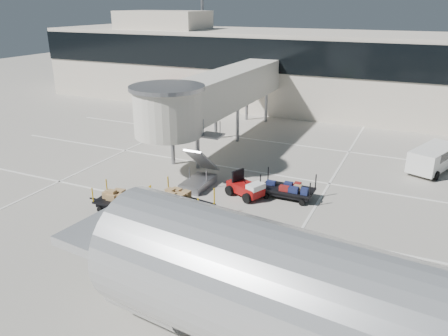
{
  "coord_description": "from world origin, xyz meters",
  "views": [
    {
      "loc": [
        10.69,
        -17.24,
        10.88
      ],
      "look_at": [
        0.88,
        3.97,
        2.0
      ],
      "focal_mm": 35.0,
      "sensor_mm": 36.0,
      "label": 1
    }
  ],
  "objects": [
    {
      "name": "suitcase_cart",
      "position": [
        4.1,
        5.81,
        0.51
      ],
      "size": [
        3.79,
        1.54,
        1.48
      ],
      "rotation": [
        0.0,
        0.0,
        0.0
      ],
      "color": "black",
      "rests_on": "ground"
    },
    {
      "name": "ground",
      "position": [
        0.0,
        0.0,
        0.0
      ],
      "size": [
        140.0,
        140.0,
        0.0
      ],
      "primitive_type": "plane",
      "color": "#B8B0A4",
      "rests_on": "ground"
    },
    {
      "name": "ground_worker",
      "position": [
        -0.06,
        -4.16,
        0.99
      ],
      "size": [
        0.8,
        0.6,
        1.98
      ],
      "primitive_type": "imported",
      "rotation": [
        0.0,
        0.0,
        0.19
      ],
      "color": "#97F119",
      "rests_on": "ground"
    },
    {
      "name": "box_cart_near",
      "position": [
        -0.49,
        1.33,
        0.64
      ],
      "size": [
        4.15,
        2.06,
        1.6
      ],
      "rotation": [
        0.0,
        0.0,
        -0.13
      ],
      "color": "black",
      "rests_on": "ground"
    },
    {
      "name": "belt_loader",
      "position": [
        -13.4,
        22.79,
        0.84
      ],
      "size": [
        4.88,
        3.31,
        2.21
      ],
      "rotation": [
        0.0,
        0.0,
        -0.39
      ],
      "color": "maroon",
      "rests_on": "ground"
    },
    {
      "name": "jet_bridge",
      "position": [
        -3.97,
        12.26,
        4.28
      ],
      "size": [
        5.7,
        20.4,
        6.03
      ],
      "color": "beige",
      "rests_on": "ground"
    },
    {
      "name": "lane_markings",
      "position": [
        -0.67,
        9.33,
        0.01
      ],
      "size": [
        40.0,
        30.0,
        0.02
      ],
      "color": "white",
      "rests_on": "ground"
    },
    {
      "name": "minivan",
      "position": [
        11.92,
        14.37,
        1.01
      ],
      "size": [
        3.29,
        4.8,
        1.69
      ],
      "rotation": [
        0.0,
        0.0,
        -0.37
      ],
      "color": "white",
      "rests_on": "ground"
    },
    {
      "name": "box_cart_far",
      "position": [
        -3.53,
        0.35,
        0.56
      ],
      "size": [
        3.66,
        1.68,
        1.41
      ],
      "rotation": [
        0.0,
        0.0,
        0.08
      ],
      "color": "black",
      "rests_on": "ground"
    },
    {
      "name": "terminal",
      "position": [
        -0.35,
        29.94,
        4.11
      ],
      "size": [
        64.0,
        12.11,
        15.2
      ],
      "color": "beige",
      "rests_on": "ground"
    },
    {
      "name": "baggage_tug",
      "position": [
        1.88,
        4.95,
        0.54
      ],
      "size": [
        2.52,
        2.15,
        1.49
      ],
      "rotation": [
        0.0,
        0.0,
        -0.4
      ],
      "color": "maroon",
      "rests_on": "ground"
    }
  ]
}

